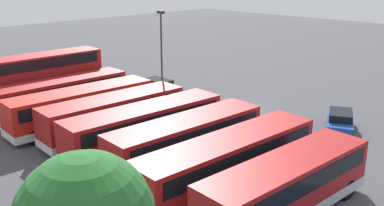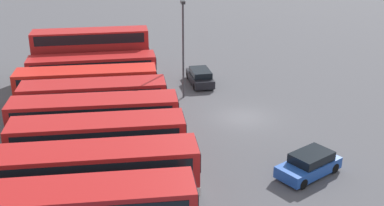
{
  "view_description": "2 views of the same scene",
  "coord_description": "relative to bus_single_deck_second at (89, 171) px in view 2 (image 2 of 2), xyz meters",
  "views": [
    {
      "loc": [
        -22.9,
        27.94,
        11.55
      ],
      "look_at": [
        0.59,
        4.63,
        1.33
      ],
      "focal_mm": 40.72,
      "sensor_mm": 36.0,
      "label": 1
    },
    {
      "loc": [
        -31.8,
        9.97,
        14.41
      ],
      "look_at": [
        0.41,
        3.96,
        1.33
      ],
      "focal_mm": 43.81,
      "sensor_mm": 36.0,
      "label": 2
    }
  ],
  "objects": [
    {
      "name": "bus_single_deck_fourth",
      "position": [
        7.46,
        -0.25,
        -0.0
      ],
      "size": [
        3.29,
        11.56,
        2.95
      ],
      "color": "#A51919",
      "rests_on": "ground"
    },
    {
      "name": "car_hatchback_silver",
      "position": [
        0.03,
        -12.77,
        -0.92
      ],
      "size": [
        3.49,
        4.48,
        1.43
      ],
      "color": "#1E479E",
      "rests_on": "ground"
    },
    {
      "name": "bus_double_decker_far_end",
      "position": [
        21.39,
        0.07,
        0.82
      ],
      "size": [
        2.84,
        10.86,
        4.55
      ],
      "color": "#A51919",
      "rests_on": "ground"
    },
    {
      "name": "bus_single_deck_second",
      "position": [
        0.0,
        0.0,
        0.0
      ],
      "size": [
        3.23,
        11.98,
        2.95
      ],
      "color": "#A51919",
      "rests_on": "ground"
    },
    {
      "name": "car_small_green",
      "position": [
        17.3,
        -9.64,
        -0.92
      ],
      "size": [
        4.49,
        1.89,
        1.43
      ],
      "color": "black",
      "rests_on": "ground"
    },
    {
      "name": "bus_single_deck_seventh",
      "position": [
        18.1,
        -0.02,
        -0.0
      ],
      "size": [
        2.77,
        11.24,
        2.95
      ],
      "color": "#A51919",
      "rests_on": "ground"
    },
    {
      "name": "ground_plane",
      "position": [
        9.04,
        -11.38,
        -1.62
      ],
      "size": [
        140.0,
        140.0,
        0.0
      ],
      "primitive_type": "plane",
      "color": "#47474C"
    },
    {
      "name": "bus_single_deck_sixth",
      "position": [
        14.25,
        0.41,
        -0.0
      ],
      "size": [
        3.17,
        11.45,
        2.95
      ],
      "color": "red",
      "rests_on": "ground"
    },
    {
      "name": "bus_single_deck_third",
      "position": [
        3.79,
        -0.49,
        -0.0
      ],
      "size": [
        3.15,
        10.81,
        2.95
      ],
      "color": "#A51919",
      "rests_on": "ground"
    },
    {
      "name": "bus_single_deck_fifth",
      "position": [
        10.85,
        -0.19,
        -0.0
      ],
      "size": [
        3.07,
        10.9,
        2.95
      ],
      "color": "#A51919",
      "rests_on": "ground"
    },
    {
      "name": "lamp_post_tall",
      "position": [
        14.16,
        -7.56,
        3.17
      ],
      "size": [
        0.7,
        0.3,
        8.21
      ],
      "color": "#38383D",
      "rests_on": "ground"
    }
  ]
}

